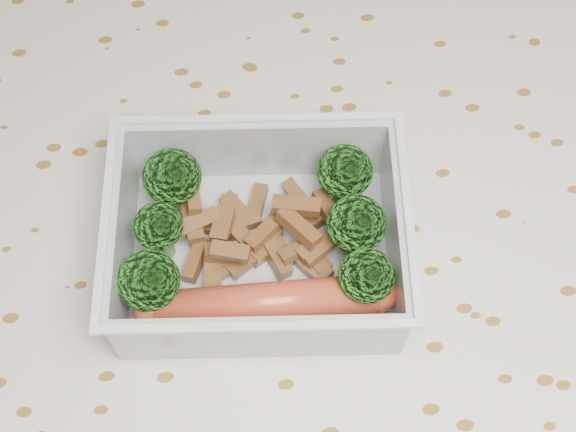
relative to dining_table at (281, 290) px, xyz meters
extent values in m
cube|color=brown|center=(0.00, 0.00, 0.06)|extent=(1.40, 0.90, 0.04)
cube|color=beige|center=(0.00, 0.00, 0.09)|extent=(1.46, 0.96, 0.01)
cube|color=silver|center=(-0.01, -0.02, 0.09)|extent=(0.17, 0.14, 0.00)
cube|color=silver|center=(-0.01, 0.04, 0.12)|extent=(0.16, 0.02, 0.05)
cube|color=silver|center=(-0.02, -0.07, 0.12)|extent=(0.16, 0.02, 0.05)
cube|color=silver|center=(0.06, -0.02, 0.12)|extent=(0.02, 0.11, 0.05)
cube|color=silver|center=(-0.09, -0.01, 0.12)|extent=(0.02, 0.11, 0.05)
cube|color=silver|center=(-0.01, 0.05, 0.15)|extent=(0.17, 0.02, 0.00)
cube|color=silver|center=(-0.02, -0.08, 0.15)|extent=(0.17, 0.02, 0.00)
cube|color=silver|center=(0.07, -0.02, 0.15)|extent=(0.02, 0.12, 0.00)
cube|color=silver|center=(-0.09, -0.01, 0.15)|extent=(0.02, 0.12, 0.00)
cylinder|color=#608C3F|center=(-0.06, 0.03, 0.10)|extent=(0.01, 0.01, 0.02)
ellipsoid|color=#287C21|center=(-0.06, 0.03, 0.13)|extent=(0.03, 0.03, 0.03)
cylinder|color=#608C3F|center=(0.04, 0.02, 0.10)|extent=(0.01, 0.01, 0.02)
ellipsoid|color=#287C21|center=(0.04, 0.02, 0.13)|extent=(0.03, 0.03, 0.03)
cylinder|color=#608C3F|center=(-0.07, -0.01, 0.11)|extent=(0.01, 0.01, 0.02)
ellipsoid|color=#287C21|center=(-0.07, -0.01, 0.13)|extent=(0.03, 0.03, 0.02)
cylinder|color=#608C3F|center=(0.04, -0.02, 0.10)|extent=(0.01, 0.01, 0.02)
ellipsoid|color=#287C21|center=(0.04, -0.02, 0.13)|extent=(0.03, 0.03, 0.03)
cylinder|color=#608C3F|center=(-0.08, -0.04, 0.10)|extent=(0.01, 0.01, 0.02)
ellipsoid|color=#287C21|center=(-0.08, -0.04, 0.13)|extent=(0.03, 0.03, 0.03)
cylinder|color=#608C3F|center=(0.04, -0.05, 0.10)|extent=(0.01, 0.01, 0.02)
ellipsoid|color=#287C21|center=(0.04, -0.05, 0.13)|extent=(0.03, 0.03, 0.03)
cube|color=brown|center=(-0.02, 0.01, 0.10)|extent=(0.02, 0.01, 0.01)
cube|color=brown|center=(-0.01, -0.01, 0.11)|extent=(0.03, 0.02, 0.01)
cube|color=brown|center=(-0.01, 0.02, 0.10)|extent=(0.02, 0.03, 0.01)
cube|color=brown|center=(-0.02, -0.02, 0.10)|extent=(0.03, 0.02, 0.01)
cube|color=brown|center=(-0.02, 0.01, 0.10)|extent=(0.02, 0.03, 0.01)
cube|color=brown|center=(-0.04, -0.02, 0.11)|extent=(0.02, 0.01, 0.01)
cube|color=brown|center=(-0.03, 0.01, 0.10)|extent=(0.01, 0.02, 0.01)
cube|color=brown|center=(-0.05, 0.00, 0.11)|extent=(0.03, 0.02, 0.01)
cube|color=brown|center=(0.02, -0.03, 0.10)|extent=(0.02, 0.02, 0.01)
cube|color=brown|center=(0.01, -0.01, 0.12)|extent=(0.03, 0.03, 0.01)
cube|color=brown|center=(-0.03, -0.02, 0.12)|extent=(0.02, 0.02, 0.01)
cube|color=brown|center=(0.00, -0.01, 0.10)|extent=(0.02, 0.03, 0.01)
cube|color=brown|center=(0.00, 0.01, 0.10)|extent=(0.02, 0.03, 0.01)
cube|color=brown|center=(-0.04, -0.02, 0.10)|extent=(0.02, 0.03, 0.01)
cube|color=brown|center=(-0.04, -0.02, 0.10)|extent=(0.01, 0.03, 0.01)
cube|color=brown|center=(0.01, 0.02, 0.10)|extent=(0.02, 0.03, 0.01)
cube|color=brown|center=(0.01, 0.00, 0.12)|extent=(0.03, 0.02, 0.01)
cube|color=brown|center=(0.02, -0.02, 0.11)|extent=(0.03, 0.02, 0.01)
cube|color=brown|center=(0.00, -0.02, 0.10)|extent=(0.02, 0.03, 0.01)
cube|color=brown|center=(-0.05, 0.01, 0.10)|extent=(0.02, 0.02, 0.01)
cube|color=brown|center=(0.02, -0.02, 0.11)|extent=(0.03, 0.02, 0.01)
cube|color=brown|center=(0.02, 0.00, 0.10)|extent=(0.02, 0.02, 0.01)
cube|color=brown|center=(0.01, -0.02, 0.11)|extent=(0.02, 0.02, 0.01)
cube|color=brown|center=(-0.05, -0.02, 0.10)|extent=(0.02, 0.03, 0.01)
cube|color=brown|center=(-0.05, 0.02, 0.12)|extent=(0.01, 0.02, 0.01)
cube|color=brown|center=(0.03, 0.01, 0.11)|extent=(0.02, 0.02, 0.01)
cube|color=brown|center=(-0.02, -0.01, 0.10)|extent=(0.03, 0.03, 0.01)
cube|color=brown|center=(-0.03, 0.00, 0.11)|extent=(0.02, 0.02, 0.01)
cube|color=brown|center=(-0.03, -0.02, 0.10)|extent=(0.02, 0.01, 0.01)
cube|color=brown|center=(-0.05, 0.01, 0.11)|extent=(0.01, 0.03, 0.01)
cube|color=brown|center=(0.02, -0.02, 0.10)|extent=(0.02, 0.02, 0.01)
cube|color=brown|center=(-0.01, -0.01, 0.10)|extent=(0.03, 0.03, 0.01)
cylinder|color=#AF3F24|center=(-0.01, -0.05, 0.11)|extent=(0.12, 0.03, 0.02)
sphere|color=#AF3F24|center=(0.05, -0.05, 0.11)|extent=(0.02, 0.02, 0.02)
sphere|color=#AF3F24|center=(-0.08, -0.05, 0.11)|extent=(0.02, 0.02, 0.02)
camera|label=1|loc=(-0.02, -0.22, 0.53)|focal=50.00mm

